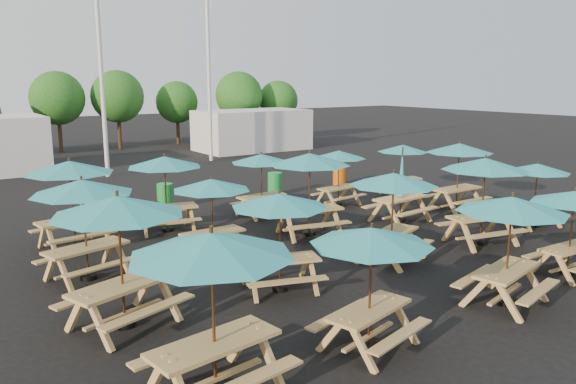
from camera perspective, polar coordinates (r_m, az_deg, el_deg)
ground at (r=16.78m, az=2.88°, el=-4.53°), size 120.00×120.00×0.00m
picnic_unit_0 at (r=8.06m, az=-7.75°, el=-6.14°), size 2.75×2.75×2.52m
picnic_unit_1 at (r=10.67m, az=-16.88°, el=-1.97°), size 3.13×3.13×2.56m
picnic_unit_2 at (r=13.57m, az=-20.17°, el=0.01°), size 2.82×2.82×2.40m
picnic_unit_3 at (r=16.31m, az=-21.28°, el=1.95°), size 2.68×2.68×2.46m
picnic_unit_4 at (r=9.57m, az=8.48°, el=-5.09°), size 2.57×2.57×2.19m
picnic_unit_5 at (r=12.08m, az=-0.86°, el=-1.36°), size 2.67×2.67×2.22m
picnic_unit_6 at (r=14.54m, az=-7.78°, el=0.35°), size 2.11×2.11×2.11m
picnic_unit_7 at (r=17.33m, az=-12.43°, el=2.65°), size 2.68×2.68×2.34m
picnic_unit_8 at (r=12.17m, az=21.77°, el=-1.71°), size 2.68×2.68×2.31m
picnic_unit_9 at (r=14.32m, az=10.67°, el=0.83°), size 2.87×2.87×2.32m
picnic_unit_10 at (r=16.46m, az=2.22°, el=2.93°), size 2.84×2.84×2.50m
picnic_unit_11 at (r=18.91m, az=-2.71°, el=3.10°), size 2.26×2.26×2.15m
picnic_unit_12 at (r=14.72m, az=27.08°, el=-0.84°), size 2.05×2.05×2.07m
picnic_unit_13 at (r=16.48m, az=19.39°, el=2.26°), size 2.83×2.83×2.49m
picnic_unit_14 at (r=18.59m, az=11.41°, el=0.07°), size 2.10×1.88×2.48m
picnic_unit_15 at (r=20.61m, az=5.19°, el=3.54°), size 2.21×2.21×2.06m
picnic_unit_17 at (r=19.18m, az=24.00°, el=1.94°), size 2.32×2.32×2.04m
picnic_unit_18 at (r=20.63m, az=17.00°, el=3.96°), size 2.36×2.36×2.41m
picnic_unit_19 at (r=22.74m, az=11.58°, el=4.11°), size 2.25×2.25×2.07m
waste_bin_0 at (r=19.83m, az=-19.54°, el=-1.32°), size 0.57×0.57×0.92m
waste_bin_1 at (r=19.60m, az=-19.19°, el=-1.44°), size 0.57×0.57×0.92m
waste_bin_2 at (r=19.58m, az=-18.27°, el=-1.39°), size 0.57×0.57×0.92m
waste_bin_3 at (r=20.67m, az=-12.37°, el=-0.42°), size 0.57×0.57×0.92m
waste_bin_4 at (r=22.55m, az=-1.34°, el=0.83°), size 0.57×0.57×0.92m
waste_bin_5 at (r=24.88m, az=5.25°, el=1.79°), size 0.57×0.57×0.92m
mast_0 at (r=27.99m, az=-18.59°, el=13.71°), size 0.20×0.20×12.00m
mast_1 at (r=32.22m, az=-8.10°, el=13.81°), size 0.20×0.20×12.00m
event_tent_1 at (r=37.11m, az=-3.68°, el=6.30°), size 7.00×4.00×2.60m
tree_3 at (r=38.44m, az=-22.40°, el=8.80°), size 3.36×3.36×5.09m
tree_4 at (r=38.92m, az=-16.94°, el=9.26°), size 3.41×3.41×5.17m
tree_5 at (r=40.83m, az=-11.22°, el=8.93°), size 2.94×2.94×4.45m
tree_6 at (r=40.98m, az=-5.01°, el=9.75°), size 3.38×3.38×5.13m
tree_7 at (r=42.77m, az=-1.00°, el=9.28°), size 2.95×2.95×4.48m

